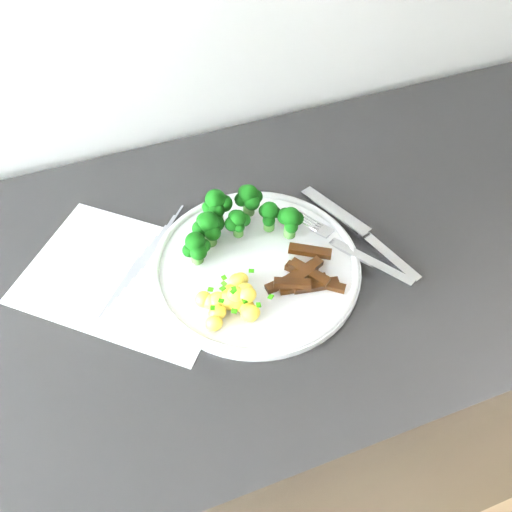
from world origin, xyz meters
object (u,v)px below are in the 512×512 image
at_px(recipe_paper, 129,276).
at_px(knife, 373,243).
at_px(counter, 255,402).
at_px(fork, 354,251).
at_px(broccoli, 234,218).
at_px(beef_strips, 305,277).
at_px(potatoes, 232,301).
at_px(plate, 256,266).

height_order(recipe_paper, knife, knife).
height_order(counter, recipe_paper, recipe_paper).
xyz_separation_m(counter, fork, (0.14, -0.04, 0.48)).
distance_m(broccoli, knife, 0.21).
height_order(recipe_paper, beef_strips, beef_strips).
bearing_deg(potatoes, knife, 8.36).
bearing_deg(plate, fork, -12.88).
bearing_deg(counter, broccoli, 102.94).
relative_size(potatoes, knife, 0.42).
height_order(plate, potatoes, potatoes).
relative_size(counter, beef_strips, 22.33).
distance_m(recipe_paper, potatoes, 0.16).
distance_m(plate, potatoes, 0.08).
bearing_deg(broccoli, potatoes, -110.40).
xyz_separation_m(plate, beef_strips, (0.05, -0.05, 0.01)).
relative_size(recipe_paper, plate, 1.18).
relative_size(recipe_paper, fork, 1.87).
height_order(potatoes, fork, potatoes).
distance_m(beef_strips, fork, 0.09).
distance_m(potatoes, beef_strips, 0.11).
height_order(counter, plate, plate).
bearing_deg(knife, recipe_paper, 168.33).
bearing_deg(counter, knife, -10.62).
distance_m(plate, fork, 0.14).
height_order(plate, fork, fork).
xyz_separation_m(plate, fork, (0.14, -0.03, 0.01)).
relative_size(broccoli, beef_strips, 1.67).
bearing_deg(knife, plate, 173.02).
relative_size(potatoes, fork, 0.50).
height_order(broccoli, beef_strips, broccoli).
relative_size(counter, plate, 8.20).
bearing_deg(broccoli, beef_strips, -60.98).
height_order(recipe_paper, potatoes, potatoes).
xyz_separation_m(recipe_paper, potatoes, (0.12, -0.11, 0.02)).
xyz_separation_m(broccoli, beef_strips, (0.06, -0.11, -0.03)).
relative_size(plate, knife, 1.33).
bearing_deg(broccoli, plate, -80.98).
bearing_deg(knife, beef_strips, -166.69).
distance_m(plate, beef_strips, 0.07).
xyz_separation_m(fork, knife, (0.04, 0.01, -0.01)).
relative_size(plate, potatoes, 3.16).
distance_m(recipe_paper, knife, 0.36).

